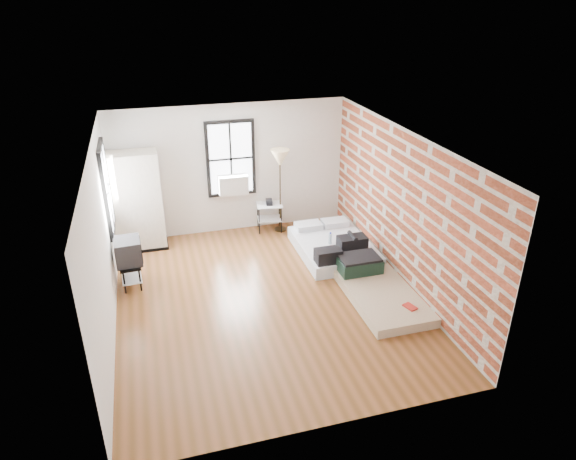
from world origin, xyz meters
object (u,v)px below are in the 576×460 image
object	(u,v)px
tv_stand	(129,253)
floor_lamp	(280,162)
mattress_main	(334,246)
mattress_bare	(376,287)
side_table	(269,209)
wardrobe	(137,202)

from	to	relation	value
tv_stand	floor_lamp	bearing A→B (deg)	22.33
floor_lamp	tv_stand	xyz separation A→B (m)	(-3.21, -1.51, -0.95)
mattress_main	tv_stand	xyz separation A→B (m)	(-3.96, -0.13, 0.48)
mattress_bare	floor_lamp	xyz separation A→B (m)	(-0.93, 3.01, 1.46)
side_table	mattress_main	bearing A→B (deg)	-55.93
wardrobe	side_table	size ratio (longest dim) A/B	2.81
mattress_main	mattress_bare	bearing A→B (deg)	-83.61
mattress_main	tv_stand	distance (m)	3.99
mattress_bare	side_table	xyz separation A→B (m)	(-1.16, 3.08, 0.36)
mattress_bare	tv_stand	world-z (taller)	tv_stand
wardrobe	side_table	bearing A→B (deg)	1.40
side_table	floor_lamp	xyz separation A→B (m)	(0.23, -0.07, 1.10)
side_table	floor_lamp	bearing A→B (deg)	-16.78
wardrobe	tv_stand	world-z (taller)	wardrobe
wardrobe	side_table	distance (m)	2.81
mattress_main	mattress_bare	xyz separation A→B (m)	(0.18, -1.62, -0.03)
mattress_main	wardrobe	world-z (taller)	wardrobe
wardrobe	floor_lamp	bearing A→B (deg)	-0.05
wardrobe	side_table	xyz separation A→B (m)	(2.76, 0.07, -0.52)
mattress_bare	floor_lamp	size ratio (longest dim) A/B	1.14
wardrobe	tv_stand	bearing A→B (deg)	-98.12
side_table	floor_lamp	size ratio (longest dim) A/B	0.39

